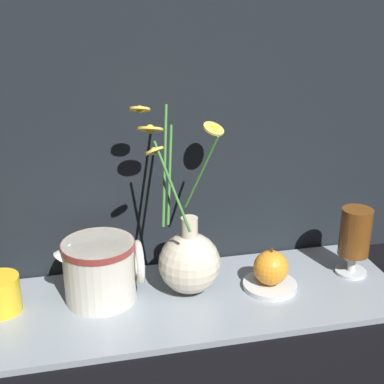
% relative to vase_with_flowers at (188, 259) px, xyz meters
% --- Properties ---
extents(ground_plane, '(6.00, 6.00, 0.00)m').
position_rel_vase_with_flowers_xyz_m(ground_plane, '(0.00, -0.03, -0.08)').
color(ground_plane, black).
extents(shelf, '(0.80, 0.28, 0.01)m').
position_rel_vase_with_flowers_xyz_m(shelf, '(0.00, -0.03, -0.07)').
color(shelf, gray).
rests_on(shelf, ground_plane).
extents(vase_with_flowers, '(0.19, 0.14, 0.36)m').
position_rel_vase_with_flowers_xyz_m(vase_with_flowers, '(0.00, 0.00, 0.00)').
color(vase_with_flowers, beige).
rests_on(vase_with_flowers, shelf).
extents(ceramic_pitcher, '(0.16, 0.13, 0.13)m').
position_rel_vase_with_flowers_xyz_m(ceramic_pitcher, '(-0.16, 0.01, -0.00)').
color(ceramic_pitcher, beige).
rests_on(ceramic_pitcher, shelf).
extents(tea_glass, '(0.06, 0.06, 0.14)m').
position_rel_vase_with_flowers_xyz_m(tea_glass, '(0.34, -0.01, 0.02)').
color(tea_glass, silver).
rests_on(tea_glass, shelf).
extents(saucer_plate, '(0.10, 0.10, 0.01)m').
position_rel_vase_with_flowers_xyz_m(saucer_plate, '(0.16, -0.03, -0.06)').
color(saucer_plate, silver).
rests_on(saucer_plate, shelf).
extents(orange_fruit, '(0.07, 0.07, 0.08)m').
position_rel_vase_with_flowers_xyz_m(orange_fruit, '(0.16, -0.03, -0.02)').
color(orange_fruit, orange).
rests_on(orange_fruit, saucer_plate).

